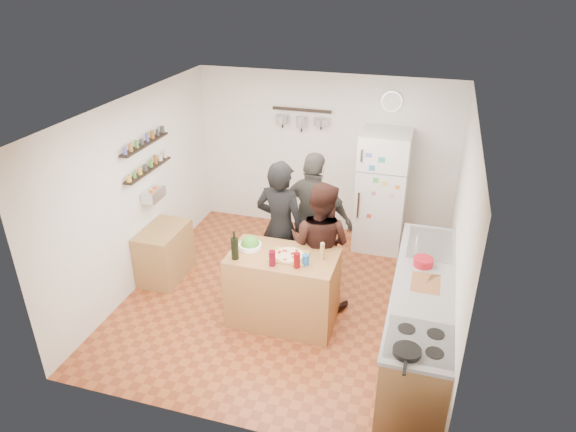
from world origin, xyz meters
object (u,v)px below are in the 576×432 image
(prep_island, at_px, (283,288))
(wine_bottle, at_px, (235,249))
(salad_bowl, at_px, (250,246))
(person_left, at_px, (281,228))
(salt_canister, at_px, (306,260))
(pepper_mill, at_px, (322,252))
(skillet, at_px, (407,351))
(red_bowl, at_px, (423,262))
(side_table, at_px, (165,253))
(person_back, at_px, (314,219))
(counter_run, at_px, (421,319))
(person_center, at_px, (320,245))
(fridge, at_px, (382,191))
(wall_clock, at_px, (392,101))

(prep_island, relative_size, wine_bottle, 4.88)
(salad_bowl, height_order, person_left, person_left)
(wine_bottle, distance_m, salt_canister, 0.81)
(prep_island, relative_size, person_left, 0.69)
(pepper_mill, relative_size, salt_canister, 1.39)
(skillet, xyz_separation_m, red_bowl, (0.05, 1.50, 0.02))
(side_table, bearing_deg, person_back, 15.04)
(person_left, xyz_separation_m, side_table, (-1.61, -0.16, -0.54))
(wine_bottle, relative_size, counter_run, 0.10)
(salad_bowl, bearing_deg, prep_island, -6.79)
(prep_island, distance_m, person_left, 0.80)
(pepper_mill, bearing_deg, salad_bowl, 180.00)
(red_bowl, bearing_deg, person_center, 167.77)
(pepper_mill, height_order, skillet, pepper_mill)
(salad_bowl, height_order, skillet, skillet)
(salad_bowl, height_order, pepper_mill, pepper_mill)
(pepper_mill, relative_size, fridge, 0.10)
(person_center, xyz_separation_m, fridge, (0.53, 1.69, 0.07))
(salad_bowl, xyz_separation_m, red_bowl, (1.98, 0.17, 0.03))
(side_table, bearing_deg, fridge, 32.43)
(red_bowl, bearing_deg, person_back, 151.74)
(red_bowl, bearing_deg, pepper_mill, -171.36)
(pepper_mill, bearing_deg, counter_run, -8.72)
(side_table, bearing_deg, red_bowl, -4.14)
(person_back, bearing_deg, skillet, 132.49)
(salad_bowl, xyz_separation_m, person_back, (0.54, 0.94, -0.03))
(salad_bowl, xyz_separation_m, side_table, (-1.41, 0.41, -0.57))
(person_center, bearing_deg, wall_clock, -93.77)
(wine_bottle, relative_size, person_center, 0.16)
(person_left, relative_size, counter_run, 0.69)
(person_left, height_order, wall_clock, wall_clock)
(fridge, bearing_deg, side_table, -147.57)
(wine_bottle, xyz_separation_m, salt_canister, (0.80, 0.10, -0.07))
(person_left, xyz_separation_m, wall_clock, (1.08, 1.88, 1.24))
(salt_canister, xyz_separation_m, fridge, (0.56, 2.29, -0.07))
(red_bowl, distance_m, side_table, 3.45)
(fridge, bearing_deg, wine_bottle, -119.53)
(person_left, relative_size, fridge, 1.01)
(wall_clock, bearing_deg, person_left, -119.79)
(wine_bottle, height_order, counter_run, wine_bottle)
(side_table, bearing_deg, wall_clock, 37.16)
(fridge, bearing_deg, salt_canister, -103.62)
(prep_island, bearing_deg, wine_bottle, -156.25)
(person_back, height_order, red_bowl, person_back)
(counter_run, xyz_separation_m, side_table, (-3.44, 0.59, -0.09))
(person_left, distance_m, fridge, 1.89)
(prep_island, relative_size, fridge, 0.69)
(person_left, bearing_deg, person_back, -125.07)
(salt_canister, xyz_separation_m, wall_clock, (0.56, 2.62, 1.18))
(counter_run, height_order, fridge, fridge)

